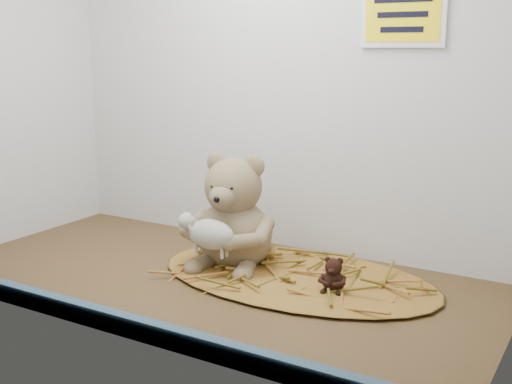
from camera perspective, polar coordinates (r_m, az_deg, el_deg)
The scene contains 8 objects.
alcove_shell at distance 136.46cm, azimuth -2.31°, elevation 11.32°, with size 120.40×60.20×90.40cm.
front_rail at distance 116.30cm, azimuth -12.40°, elevation -11.18°, with size 119.28×2.20×3.60cm, color #344C63.
straw_bed at distance 138.24cm, azimuth 3.57°, elevation -7.49°, with size 63.09×36.63×1.22cm, color brown.
main_teddy at distance 142.26cm, azimuth -1.92°, elevation -1.70°, with size 20.79×21.95×25.79cm, color #887753, non-canonical shape.
toy_lamb at distance 135.64cm, azimuth -4.00°, elevation -3.79°, with size 13.98×8.53×9.03cm, color #B8B6A5, non-canonical shape.
mini_teddy_tan at distance 145.06cm, azimuth 0.66°, elevation -4.55°, with size 6.47×6.83×8.02cm, color olive, non-canonical shape.
mini_teddy_brown at distance 129.00cm, azimuth 6.91°, elevation -7.14°, with size 5.61×5.92×6.96cm, color black, non-canonical shape.
wall_sign at distance 142.30cm, azimuth 12.96°, elevation 15.11°, with size 16.00×1.20×11.00cm, color yellow.
Camera 1 is at (73.52, -105.92, 48.42)cm, focal length 45.00 mm.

